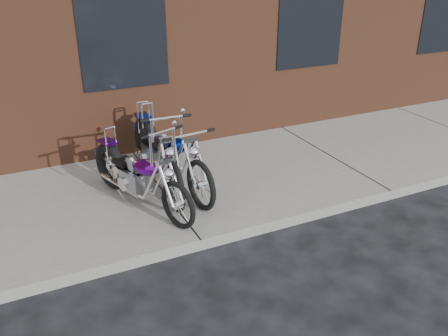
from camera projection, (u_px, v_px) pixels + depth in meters
ground at (201, 251)px, 5.78m from camera, size 120.00×120.00×0.00m
sidewalk at (162, 193)px, 6.98m from camera, size 22.00×3.00×0.15m
chopper_purple at (139, 178)px, 6.36m from camera, size 0.85×2.11×1.23m
chopper_blue at (169, 156)px, 6.93m from camera, size 0.60×2.43×1.06m
chopper_third at (157, 155)px, 6.97m from camera, size 0.59×2.43×1.23m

